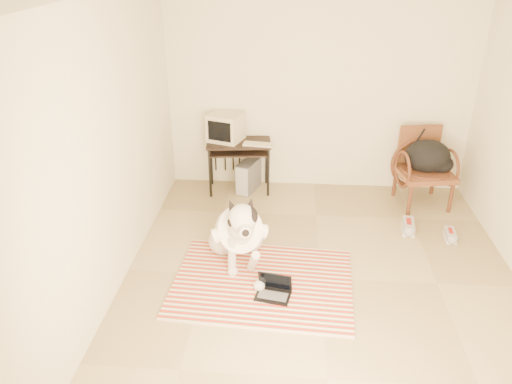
# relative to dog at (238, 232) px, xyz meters

# --- Properties ---
(floor) EXTENTS (4.50, 4.50, 0.00)m
(floor) POSITION_rel_dog_xyz_m (0.86, -0.24, -0.36)
(floor) COLOR tan
(floor) RESTS_ON ground
(wall_back) EXTENTS (4.50, 0.00, 4.50)m
(wall_back) POSITION_rel_dog_xyz_m (0.86, 2.01, 0.99)
(wall_back) COLOR beige
(wall_back) RESTS_ON floor
(wall_front) EXTENTS (4.50, 0.00, 4.50)m
(wall_front) POSITION_rel_dog_xyz_m (0.86, -2.49, 0.99)
(wall_front) COLOR beige
(wall_front) RESTS_ON floor
(wall_left) EXTENTS (0.00, 4.50, 4.50)m
(wall_left) POSITION_rel_dog_xyz_m (-1.14, -0.24, 0.99)
(wall_left) COLOR beige
(wall_left) RESTS_ON floor
(rug) EXTENTS (1.85, 1.46, 0.02)m
(rug) POSITION_rel_dog_xyz_m (0.28, -0.37, -0.35)
(rug) COLOR red
(rug) RESTS_ON floor
(dog) EXTENTS (0.66, 1.18, 0.91)m
(dog) POSITION_rel_dog_xyz_m (0.00, 0.00, 0.00)
(dog) COLOR silver
(dog) RESTS_ON rug
(laptop) EXTENTS (0.37, 0.29, 0.23)m
(laptop) POSITION_rel_dog_xyz_m (0.40, -0.57, -0.28)
(laptop) COLOR black
(laptop) RESTS_ON rug
(computer_desk) EXTENTS (0.89, 0.56, 0.71)m
(computer_desk) POSITION_rel_dog_xyz_m (-0.18, 1.73, 0.24)
(computer_desk) COLOR black
(computer_desk) RESTS_ON floor
(crt_monitor) EXTENTS (0.51, 0.50, 0.37)m
(crt_monitor) POSITION_rel_dog_xyz_m (-0.35, 1.80, 0.53)
(crt_monitor) COLOR beige
(crt_monitor) RESTS_ON computer_desk
(desk_keyboard) EXTENTS (0.40, 0.19, 0.03)m
(desk_keyboard) POSITION_rel_dog_xyz_m (0.09, 1.63, 0.36)
(desk_keyboard) COLOR beige
(desk_keyboard) RESTS_ON computer_desk
(pc_tower) EXTENTS (0.33, 0.48, 0.42)m
(pc_tower) POSITION_rel_dog_xyz_m (-0.05, 1.74, -0.15)
(pc_tower) COLOR #535356
(pc_tower) RESTS_ON floor
(rattan_chair) EXTENTS (0.74, 0.73, 0.98)m
(rattan_chair) POSITION_rel_dog_xyz_m (2.23, 1.56, 0.13)
(rattan_chair) COLOR brown
(rattan_chair) RESTS_ON floor
(backpack) EXTENTS (0.61, 0.47, 0.42)m
(backpack) POSITION_rel_dog_xyz_m (2.27, 1.53, 0.28)
(backpack) COLOR black
(backpack) RESTS_ON rattan_chair
(sneaker_left) EXTENTS (0.18, 0.34, 0.12)m
(sneaker_left) POSITION_rel_dog_xyz_m (1.94, 0.79, -0.31)
(sneaker_left) COLOR white
(sneaker_left) RESTS_ON floor
(sneaker_right) EXTENTS (0.14, 0.28, 0.10)m
(sneaker_right) POSITION_rel_dog_xyz_m (2.39, 0.64, -0.32)
(sneaker_right) COLOR white
(sneaker_right) RESTS_ON floor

